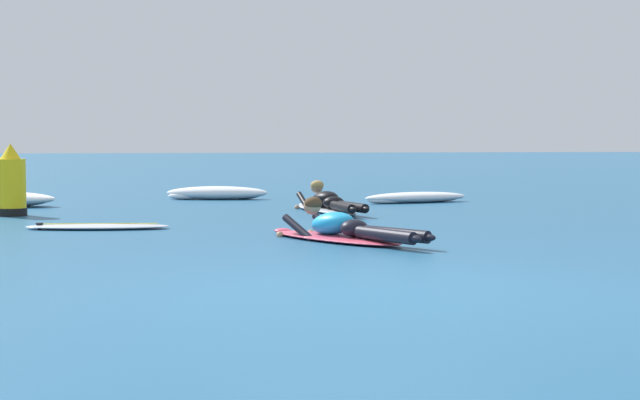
# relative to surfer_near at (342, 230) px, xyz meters

# --- Properties ---
(ground_plane) EXTENTS (120.00, 120.00, 0.00)m
(ground_plane) POSITION_rel_surfer_near_xyz_m (-0.44, 6.31, -0.13)
(ground_plane) COLOR #235B84
(surfer_near) EXTENTS (1.69, 2.46, 0.53)m
(surfer_near) POSITION_rel_surfer_near_xyz_m (0.00, 0.00, 0.00)
(surfer_near) COLOR #E54C66
(surfer_near) RESTS_ON ground
(surfer_far) EXTENTS (0.96, 2.70, 0.55)m
(surfer_far) POSITION_rel_surfer_near_xyz_m (0.58, 4.52, 0.00)
(surfer_far) COLOR silver
(surfer_far) RESTS_ON ground
(drifting_surfboard) EXTENTS (1.91, 0.74, 0.16)m
(drifting_surfboard) POSITION_rel_surfer_near_xyz_m (-2.90, 2.05, -0.10)
(drifting_surfboard) COLOR silver
(drifting_surfboard) RESTS_ON ground
(whitewater_front) EXTENTS (2.13, 1.03, 0.19)m
(whitewater_front) POSITION_rel_surfer_near_xyz_m (2.56, 6.69, -0.04)
(whitewater_front) COLOR white
(whitewater_front) RESTS_ON ground
(whitewater_mid_right) EXTENTS (2.02, 0.86, 0.25)m
(whitewater_mid_right) POSITION_rel_surfer_near_xyz_m (-1.00, 8.19, -0.02)
(whitewater_mid_right) COLOR white
(whitewater_mid_right) RESTS_ON ground
(channel_marker_buoy) EXTENTS (0.47, 0.47, 1.11)m
(channel_marker_buoy) POSITION_rel_surfer_near_xyz_m (-4.32, 4.54, 0.31)
(channel_marker_buoy) COLOR yellow
(channel_marker_buoy) RESTS_ON ground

